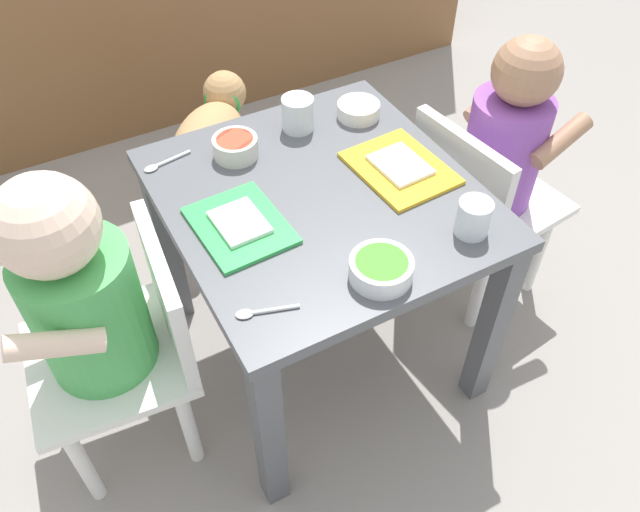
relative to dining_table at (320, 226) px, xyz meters
name	(u,v)px	position (x,y,z in m)	size (l,w,h in m)	color
ground_plane	(320,347)	(0.00, 0.00, -0.39)	(7.00, 7.00, 0.00)	gray
dining_table	(320,226)	(0.00, 0.00, 0.00)	(0.55, 0.59, 0.48)	#515459
seated_child_left	(89,301)	(-0.44, -0.01, 0.04)	(0.30, 0.30, 0.69)	white
seated_child_right	(500,152)	(0.44, 0.00, 0.02)	(0.31, 0.31, 0.67)	white
dog	(211,144)	(-0.01, 0.58, -0.17)	(0.36, 0.42, 0.33)	tan
food_tray_left	(240,225)	(-0.17, -0.01, 0.09)	(0.15, 0.19, 0.02)	green
food_tray_right	(400,167)	(0.17, -0.01, 0.09)	(0.17, 0.21, 0.02)	gold
water_cup_left	(298,116)	(0.06, 0.20, 0.11)	(0.07, 0.07, 0.07)	white
water_cup_right	(473,219)	(0.18, -0.21, 0.11)	(0.06, 0.06, 0.06)	white
veggie_bowl_near	(358,109)	(0.19, 0.18, 0.10)	(0.09, 0.09, 0.03)	white
cereal_bowl_left_side	(235,147)	(-0.09, 0.18, 0.11)	(0.09, 0.09, 0.04)	silver
veggie_bowl_far	(381,268)	(-0.01, -0.23, 0.10)	(0.10, 0.10, 0.04)	white
spoon_by_left_tray	(163,163)	(-0.23, 0.22, 0.09)	(0.10, 0.03, 0.01)	silver
spoon_by_right_tray	(261,312)	(-0.21, -0.20, 0.09)	(0.10, 0.04, 0.01)	silver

